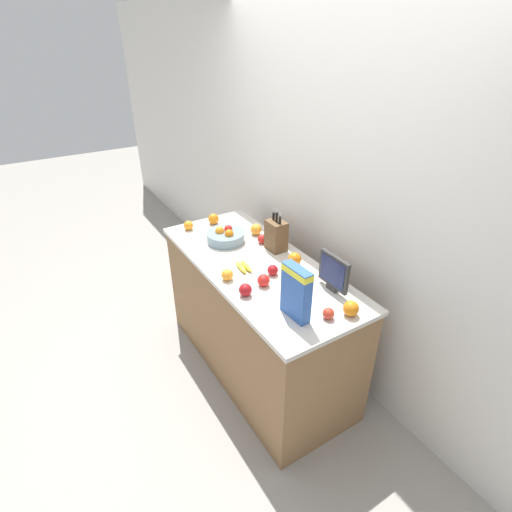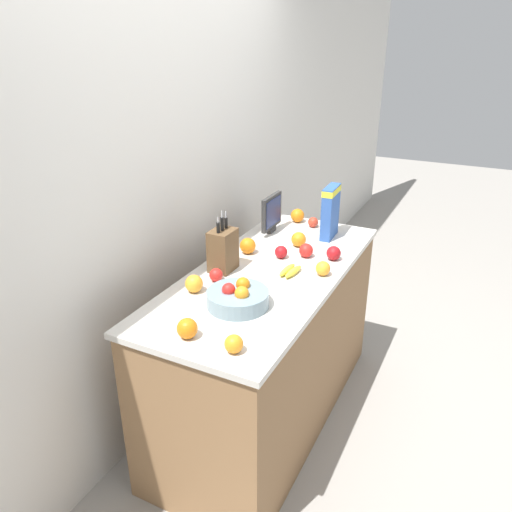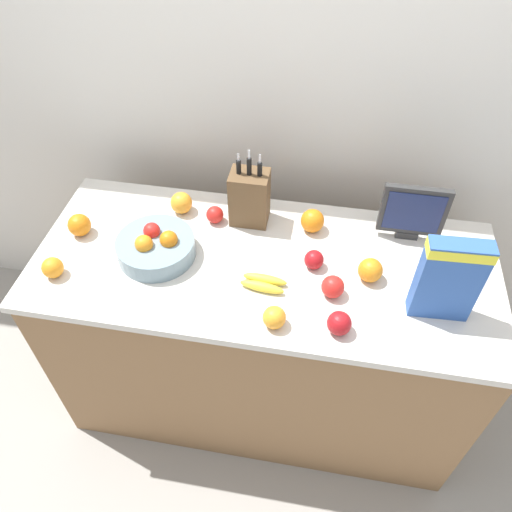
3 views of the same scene
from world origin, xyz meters
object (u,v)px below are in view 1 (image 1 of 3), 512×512
Objects in this scene: small_monitor at (334,272)px; orange_front_center at (214,219)px; knife_block at (276,235)px; apple_near_bananas at (264,280)px; orange_back_center at (227,275)px; orange_by_cereal at (351,308)px; banana_bunch at (244,267)px; orange_front_left at (256,229)px; apple_by_knife_block at (262,239)px; fruit_bowl at (226,236)px; cereal_box at (296,291)px; apple_rightmost at (328,313)px; orange_mid_right at (188,225)px; orange_mid_left at (295,259)px; orange_front_right at (288,285)px; apple_rear at (273,270)px; apple_leftmost at (245,290)px.

orange_front_center is at bearing -171.04° from small_monitor.
knife_block reaches higher than apple_near_bananas.
orange_back_center is 0.85× the size of orange_by_cereal.
banana_bunch is 0.51m from orange_front_left.
orange_back_center is 0.79m from orange_by_cereal.
fruit_bowl is at bearing -127.97° from apple_by_knife_block.
orange_front_center reaches higher than banana_bunch.
cereal_box is 0.88m from apple_by_knife_block.
apple_rightmost is at bearing 2.70° from fruit_bowl.
banana_bunch is (-0.58, 0.01, -0.15)m from cereal_box.
orange_front_center is at bearing 171.89° from apple_near_bananas.
fruit_bowl reaches higher than orange_mid_right.
apple_rightmost is at bearing 11.09° from banana_bunch.
orange_mid_left reaches higher than apple_near_bananas.
cereal_box is 0.28m from orange_front_right.
orange_mid_right is at bearing -142.91° from apple_by_knife_block.
orange_mid_left is 1.05× the size of orange_front_left.
fruit_bowl is 0.52m from orange_back_center.
apple_near_bananas is at bearing -43.51° from knife_block.
apple_by_knife_block is at bearing 170.09° from apple_rightmost.
orange_back_center is (-0.43, -0.49, -0.09)m from small_monitor.
apple_rear is (0.40, -0.17, 0.00)m from apple_by_knife_block.
apple_rightmost is 0.33m from orange_front_right.
apple_by_knife_block is 0.79× the size of orange_front_right.
small_monitor is 1.29m from orange_mid_right.
knife_block is 0.65m from orange_front_center.
banana_bunch is 0.74m from orange_mid_right.
apple_rightmost is 0.53m from apple_rear.
small_monitor is 0.30m from apple_rightmost.
orange_back_center is 0.66m from orange_front_left.
banana_bunch is 1.81× the size of orange_mid_left.
apple_by_knife_block is at bearing -165.35° from knife_block.
orange_mid_left is (-0.13, 0.46, 0.01)m from apple_leftmost.
knife_block is 0.85m from orange_by_cereal.
orange_back_center is (-0.10, -0.28, 0.00)m from apple_rear.
cereal_box is 0.36m from apple_leftmost.
orange_by_cereal reaches higher than banana_bunch.
orange_front_center is (-1.08, 0.04, 0.00)m from orange_front_right.
apple_by_knife_block is (-0.24, 0.30, 0.02)m from banana_bunch.
orange_mid_right is at bearing -171.62° from apple_rightmost.
small_monitor is 0.74m from apple_by_knife_block.
banana_bunch is 0.30m from apple_leftmost.
orange_front_left is at bearing 169.54° from apple_rightmost.
orange_mid_left is 0.88m from orange_front_center.
apple_rear is at bearing 159.66° from cereal_box.
fruit_bowl reaches higher than apple_near_bananas.
apple_leftmost is 0.87× the size of orange_mid_left.
orange_front_center is (-0.89, 0.02, 0.01)m from apple_rear.
orange_front_left is (-0.65, 0.47, 0.00)m from apple_leftmost.
orange_back_center is at bearing -70.81° from knife_block.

